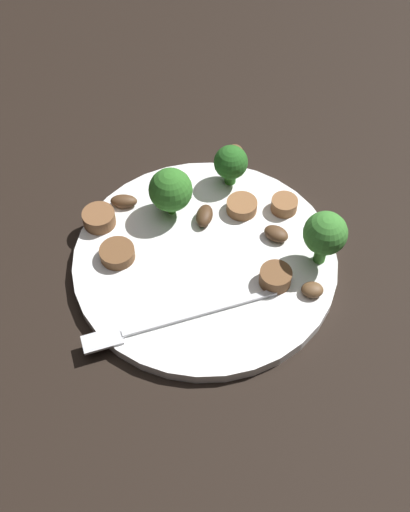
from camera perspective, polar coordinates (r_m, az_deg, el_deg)
ground_plane at (r=0.60m, az=-0.00°, el=-0.71°), size 1.40×1.40×0.00m
plate at (r=0.60m, az=-0.00°, el=-0.36°), size 0.25×0.25×0.01m
fork at (r=0.55m, az=-3.56°, el=-6.12°), size 0.18×0.05×0.00m
broccoli_floret_0 at (r=0.64m, az=2.40°, el=8.60°), size 0.04×0.04×0.05m
broccoli_floret_1 at (r=0.60m, az=-3.59°, el=5.94°), size 0.04×0.04×0.05m
broccoli_floret_2 at (r=0.57m, az=11.06°, el=2.00°), size 0.04×0.04×0.06m
sausage_slice_0 at (r=0.62m, az=-9.79°, el=3.48°), size 0.04×0.04×0.02m
sausage_slice_1 at (r=0.57m, az=6.54°, el=-1.95°), size 0.04×0.04×0.02m
sausage_slice_2 at (r=0.59m, az=-8.13°, el=0.25°), size 0.04×0.04×0.01m
sausage_slice_3 at (r=0.62m, az=3.43°, el=4.63°), size 0.04×0.04×0.01m
sausage_slice_4 at (r=0.63m, az=7.35°, el=4.74°), size 0.03×0.03×0.01m
mushroom_0 at (r=0.68m, az=2.78°, el=9.55°), size 0.03×0.03×0.01m
mushroom_1 at (r=0.57m, az=9.91°, el=-3.09°), size 0.03×0.03×0.01m
mushroom_2 at (r=0.60m, az=6.61°, el=2.07°), size 0.03×0.03×0.01m
mushroom_3 at (r=0.63m, az=-7.53°, el=5.07°), size 0.03×0.03×0.01m
mushroom_4 at (r=0.65m, az=-2.66°, el=7.05°), size 0.03×0.02×0.01m
mushroom_5 at (r=0.62m, az=-0.05°, el=3.76°), size 0.03×0.03×0.01m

